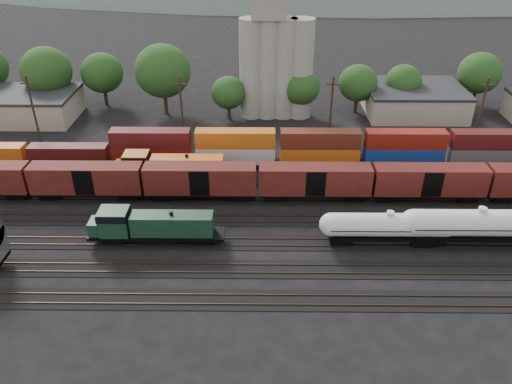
{
  "coord_description": "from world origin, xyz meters",
  "views": [
    {
      "loc": [
        0.73,
        -53.66,
        35.74
      ],
      "look_at": [
        0.17,
        2.0,
        3.0
      ],
      "focal_mm": 35.0,
      "sensor_mm": 36.0,
      "label": 1
    }
  ],
  "objects_px": {
    "green_locomotive": "(149,225)",
    "grain_silo": "(275,57)",
    "tank_car_a": "(388,226)",
    "orange_locomotive": "(167,167)"
  },
  "relations": [
    {
      "from": "tank_car_a",
      "to": "grain_silo",
      "type": "height_order",
      "value": "grain_silo"
    },
    {
      "from": "green_locomotive",
      "to": "grain_silo",
      "type": "distance_m",
      "value": 44.8
    },
    {
      "from": "tank_car_a",
      "to": "orange_locomotive",
      "type": "xyz_separation_m",
      "value": [
        -28.56,
        15.0,
        -0.08
      ]
    },
    {
      "from": "grain_silo",
      "to": "green_locomotive",
      "type": "bearing_deg",
      "value": -111.02
    },
    {
      "from": "green_locomotive",
      "to": "orange_locomotive",
      "type": "height_order",
      "value": "orange_locomotive"
    },
    {
      "from": "green_locomotive",
      "to": "grain_silo",
      "type": "xyz_separation_m",
      "value": [
        15.75,
        41.0,
        8.81
      ]
    },
    {
      "from": "tank_car_a",
      "to": "grain_silo",
      "type": "relative_size",
      "value": 0.56
    },
    {
      "from": "tank_car_a",
      "to": "orange_locomotive",
      "type": "height_order",
      "value": "orange_locomotive"
    },
    {
      "from": "orange_locomotive",
      "to": "grain_silo",
      "type": "height_order",
      "value": "grain_silo"
    },
    {
      "from": "green_locomotive",
      "to": "grain_silo",
      "type": "bearing_deg",
      "value": 68.98
    }
  ]
}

